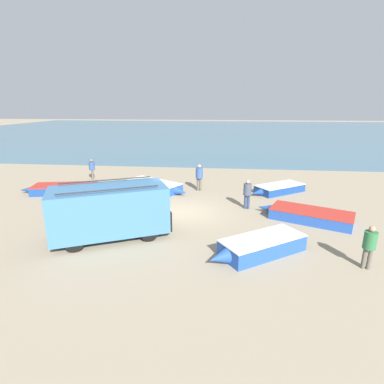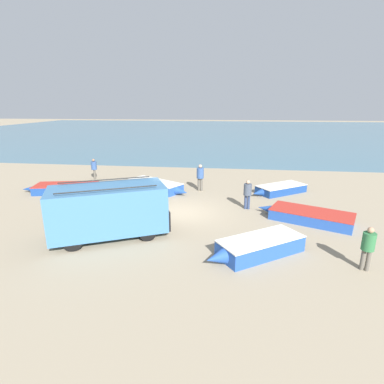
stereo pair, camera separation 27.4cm
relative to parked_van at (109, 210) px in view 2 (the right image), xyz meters
name	(u,v)px [view 2 (the right image)]	position (x,y,z in m)	size (l,w,h in m)	color
ground_plane	(181,213)	(2.61, 3.32, -1.26)	(200.00, 200.00, 0.00)	gray
sea_water	(219,131)	(2.61, 55.32, -1.25)	(120.00, 80.00, 0.01)	#477084
parked_van	(109,210)	(0.00, 0.00, 0.00)	(5.38, 4.04, 2.42)	teal
fishing_rowboat_0	(309,216)	(9.19, 2.98, -0.98)	(4.75, 3.16, 0.55)	#234CA3
fishing_rowboat_1	(257,247)	(6.34, -0.91, -0.93)	(3.98, 3.19, 0.66)	#234CA3
fishing_rowboat_2	(157,186)	(0.26, 7.59, -0.96)	(4.64, 3.39, 0.60)	#234CA3
fishing_rowboat_3	(280,189)	(8.51, 7.93, -0.99)	(3.82, 3.10, 0.53)	navy
fishing_rowboat_4	(64,188)	(-5.77, 6.31, -0.98)	(4.95, 2.47, 0.55)	navy
fisherman_0	(94,167)	(-5.31, 9.97, -0.29)	(0.43, 0.43, 1.62)	#5B564C
fisherman_1	(368,245)	(10.02, -1.62, -0.28)	(0.43, 0.43, 1.64)	#5B564C
fisherman_2	(248,192)	(6.20, 4.44, -0.26)	(0.44, 0.44, 1.67)	navy
fisherman_3	(200,175)	(3.22, 7.82, -0.17)	(0.48, 0.48, 1.81)	#5B564C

